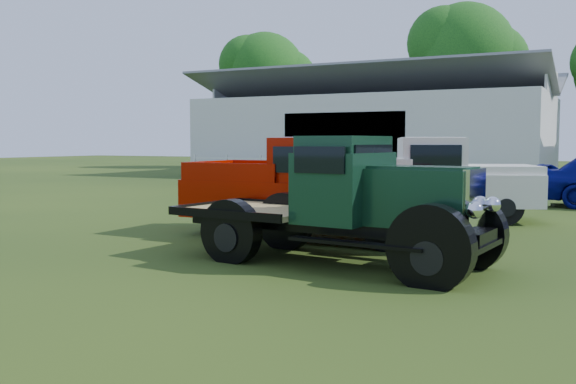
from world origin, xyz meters
The scene contains 8 objects.
ground centered at (0.00, 0.00, 0.00)m, with size 120.00×120.00×0.00m, color #1E3411.
shed_left centered at (-7.00, 26.00, 2.80)m, with size 18.80×10.20×5.60m, color silver, non-canonical shape.
fence_rail centered at (-8.00, 20.00, 0.60)m, with size 14.20×0.16×1.20m, color white, non-canonical shape.
tree_a centered at (-18.00, 33.00, 5.25)m, with size 6.30×6.30×10.50m, color #133C12, non-canonical shape.
tree_b centered at (-4.00, 34.00, 5.75)m, with size 6.90×6.90×11.50m, color #133C12, non-canonical shape.
vintage_flatbed centered at (1.18, 0.97, 0.97)m, with size 4.91×1.94×1.94m, color #123421, non-canonical shape.
red_pickup centered at (-0.22, 3.28, 0.99)m, with size 5.40×2.08×1.97m, color #8D0D00, non-canonical shape.
white_pickup centered at (0.88, 7.06, 0.96)m, with size 5.24×2.03×1.93m, color white, non-canonical shape.
Camera 1 is at (4.91, -7.98, 1.85)m, focal length 40.00 mm.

